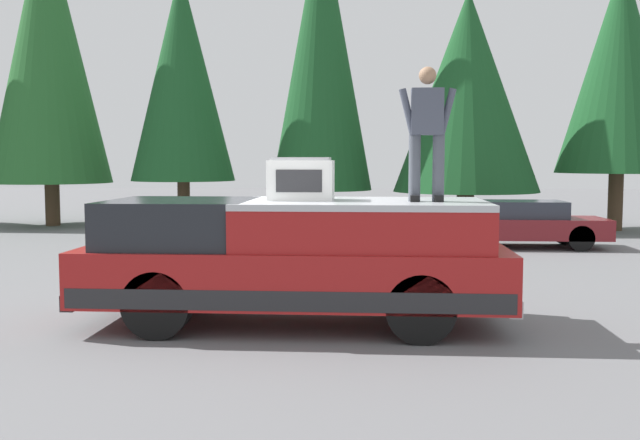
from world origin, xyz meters
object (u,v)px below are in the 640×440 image
(parked_car_maroon, at_px, (522,224))
(person_on_truck_bed, at_px, (427,130))
(compressor_unit, at_px, (301,179))
(pickup_truck, at_px, (295,259))

(parked_car_maroon, bearing_deg, person_on_truck_bed, 161.03)
(person_on_truck_bed, xyz_separation_m, parked_car_maroon, (8.91, -3.06, -1.97))
(compressor_unit, height_order, parked_car_maroon, compressor_unit)
(compressor_unit, bearing_deg, parked_car_maroon, -28.27)
(compressor_unit, height_order, person_on_truck_bed, person_on_truck_bed)
(compressor_unit, distance_m, person_on_truck_bed, 1.74)
(person_on_truck_bed, height_order, parked_car_maroon, person_on_truck_bed)
(pickup_truck, height_order, person_on_truck_bed, person_on_truck_bed)
(compressor_unit, relative_size, person_on_truck_bed, 0.50)
(pickup_truck, distance_m, person_on_truck_bed, 2.39)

